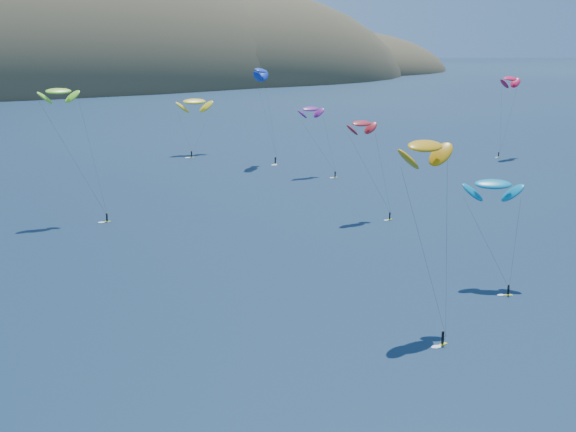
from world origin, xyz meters
The scene contains 9 objects.
island centered at (39.40, 562.36, -10.74)m, with size 730.00×300.00×210.00m.
kitesurfer_2 centered at (-1.03, 53.35, 23.09)m, with size 9.82×12.66×25.68m.
kitesurfer_3 centered at (-28.33, 134.83, 25.48)m, with size 10.65×10.77×27.75m.
kitesurfer_4 centered at (37.60, 176.44, 25.94)m, with size 9.88×11.51×28.75m.
kitesurfer_5 centered at (18.75, 61.66, 14.85)m, with size 9.38×12.08×17.27m.
kitesurfer_6 centered at (40.64, 153.67, 17.05)m, with size 7.88×10.54×19.23m.
kitesurfer_8 centered at (109.02, 152.66, 22.91)m, with size 10.91×6.67×25.49m.
kitesurfer_9 centered at (25.28, 107.00, 18.96)m, with size 7.82×8.92×21.06m.
kitesurfer_11 centered at (28.04, 202.63, 15.69)m, with size 11.54×12.30×18.79m.
Camera 1 is at (-65.38, -27.42, 37.98)m, focal length 50.00 mm.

